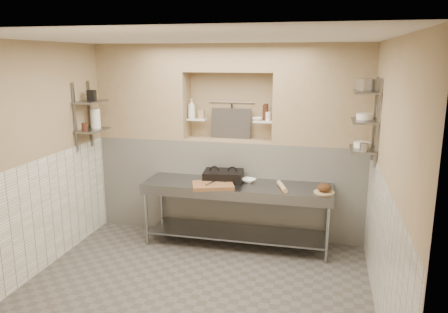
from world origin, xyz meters
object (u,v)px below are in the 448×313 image
(mixing_bowl, at_px, (248,181))
(bottle_soap, at_px, (192,109))
(cutting_board, at_px, (213,185))
(rolling_pin, at_px, (282,187))
(prep_table, at_px, (237,202))
(jug_left, at_px, (95,118))
(bowl_alcove, at_px, (257,119))
(panini_press, at_px, (223,176))
(bread_loaf, at_px, (324,188))

(mixing_bowl, xyz_separation_m, bottle_soap, (-0.94, 0.41, 0.93))
(cutting_board, height_order, rolling_pin, rolling_pin)
(prep_table, distance_m, cutting_board, 0.45)
(cutting_board, height_order, jug_left, jug_left)
(prep_table, relative_size, bowl_alcove, 17.75)
(cutting_board, xyz_separation_m, bottle_soap, (-0.52, 0.75, 0.93))
(panini_press, xyz_separation_m, cutting_board, (-0.07, -0.32, -0.05))
(panini_press, xyz_separation_m, mixing_bowl, (0.36, 0.02, -0.05))
(bread_loaf, xyz_separation_m, jug_left, (-3.24, 0.09, 0.78))
(rolling_pin, distance_m, bread_loaf, 0.55)
(mixing_bowl, bearing_deg, bowl_alcove, 84.24)
(cutting_board, relative_size, bottle_soap, 1.85)
(prep_table, bearing_deg, bowl_alcove, 72.16)
(prep_table, relative_size, cutting_board, 4.79)
(panini_press, bearing_deg, rolling_pin, -18.45)
(panini_press, distance_m, cutting_board, 0.33)
(prep_table, height_order, cutting_board, cutting_board)
(prep_table, height_order, bread_loaf, bread_loaf)
(panini_press, xyz_separation_m, bowl_alcove, (0.40, 0.44, 0.76))
(rolling_pin, xyz_separation_m, bowl_alcove, (-0.45, 0.62, 0.80))
(jug_left, bearing_deg, panini_press, 4.38)
(panini_press, xyz_separation_m, bread_loaf, (1.39, -0.23, -0.00))
(cutting_board, distance_m, bread_loaf, 1.47)
(mixing_bowl, height_order, bowl_alcove, bowl_alcove)
(prep_table, bearing_deg, bottle_soap, 145.88)
(cutting_board, bearing_deg, mixing_bowl, 38.83)
(bowl_alcove, bearing_deg, bottle_soap, -179.43)
(bottle_soap, bearing_deg, jug_left, -155.65)
(bowl_alcove, bearing_deg, rolling_pin, -54.28)
(rolling_pin, height_order, bread_loaf, bread_loaf)
(panini_press, height_order, bottle_soap, bottle_soap)
(prep_table, distance_m, mixing_bowl, 0.34)
(panini_press, xyz_separation_m, rolling_pin, (0.85, -0.18, -0.04))
(panini_press, height_order, jug_left, jug_left)
(mixing_bowl, height_order, jug_left, jug_left)
(mixing_bowl, relative_size, rolling_pin, 0.49)
(bottle_soap, xyz_separation_m, jug_left, (-1.27, -0.57, -0.11))
(jug_left, bearing_deg, bowl_alcove, 14.52)
(prep_table, bearing_deg, bread_loaf, -5.61)
(panini_press, relative_size, bottle_soap, 1.98)
(bread_loaf, distance_m, bottle_soap, 2.27)
(bread_loaf, distance_m, jug_left, 3.34)
(panini_press, bearing_deg, bowl_alcove, 41.64)
(bowl_alcove, bearing_deg, mixing_bowl, -95.76)
(panini_press, distance_m, bottle_soap, 1.15)
(prep_table, height_order, panini_press, panini_press)
(bread_loaf, bearing_deg, rolling_pin, 175.07)
(cutting_board, bearing_deg, prep_table, 35.44)
(bottle_soap, bearing_deg, prep_table, -34.12)
(cutting_board, distance_m, mixing_bowl, 0.55)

